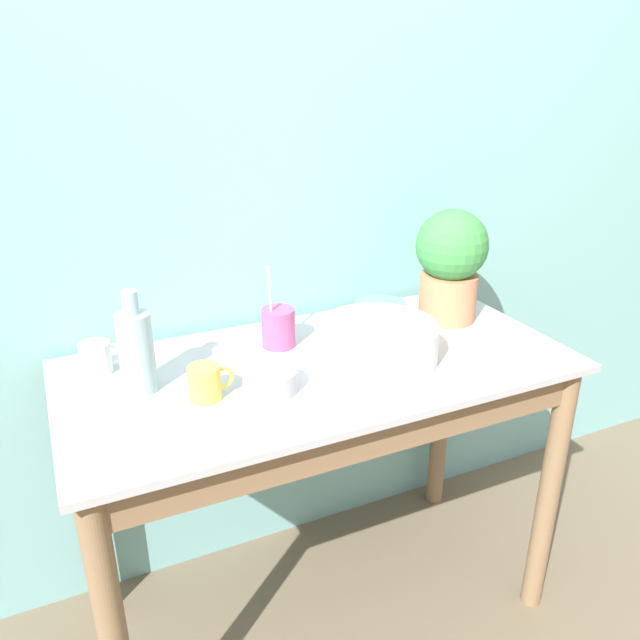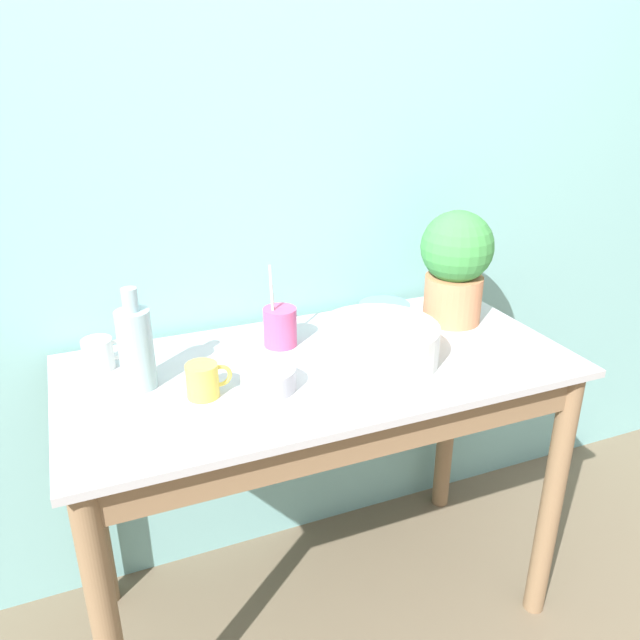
# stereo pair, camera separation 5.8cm
# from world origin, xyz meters

# --- Properties ---
(wall_back) EXTENTS (6.00, 0.05, 2.40)m
(wall_back) POSITION_xyz_m (0.00, 0.68, 1.20)
(wall_back) COLOR #7AB2B2
(wall_back) RESTS_ON ground_plane
(counter_table) EXTENTS (1.30, 0.63, 0.83)m
(counter_table) POSITION_xyz_m (0.00, 0.29, 0.66)
(counter_table) COLOR #846647
(counter_table) RESTS_ON ground_plane
(potted_plant) EXTENTS (0.21, 0.21, 0.33)m
(potted_plant) POSITION_xyz_m (0.47, 0.42, 1.01)
(potted_plant) COLOR tan
(potted_plant) RESTS_ON counter_table
(bowl_wash_large) EXTENTS (0.31, 0.31, 0.10)m
(bowl_wash_large) POSITION_xyz_m (0.15, 0.27, 0.88)
(bowl_wash_large) COLOR silver
(bowl_wash_large) RESTS_ON counter_table
(bottle_tall) EXTENTS (0.08, 0.08, 0.25)m
(bottle_tall) POSITION_xyz_m (-0.44, 0.36, 0.94)
(bottle_tall) COLOR #93B2BC
(bottle_tall) RESTS_ON counter_table
(mug_white) EXTENTS (0.11, 0.08, 0.08)m
(mug_white) POSITION_xyz_m (-0.52, 0.50, 0.87)
(mug_white) COLOR white
(mug_white) RESTS_ON counter_table
(mug_yellow) EXTENTS (0.11, 0.07, 0.08)m
(mug_yellow) POSITION_xyz_m (-0.31, 0.26, 0.87)
(mug_yellow) COLOR #E5CC4C
(mug_yellow) RESTS_ON counter_table
(bowl_small_steel) EXTENTS (0.13, 0.13, 0.05)m
(bowl_small_steel) POSITION_xyz_m (-0.17, 0.24, 0.86)
(bowl_small_steel) COLOR #A8A8B2
(bowl_small_steel) RESTS_ON counter_table
(bowl_small_blue) EXTENTS (0.15, 0.15, 0.06)m
(bowl_small_blue) POSITION_xyz_m (0.28, 0.49, 0.86)
(bowl_small_blue) COLOR #6684B2
(bowl_small_blue) RESTS_ON counter_table
(utensil_cup) EXTENTS (0.09, 0.09, 0.23)m
(utensil_cup) POSITION_xyz_m (-0.06, 0.46, 0.89)
(utensil_cup) COLOR #CC4C7F
(utensil_cup) RESTS_ON counter_table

